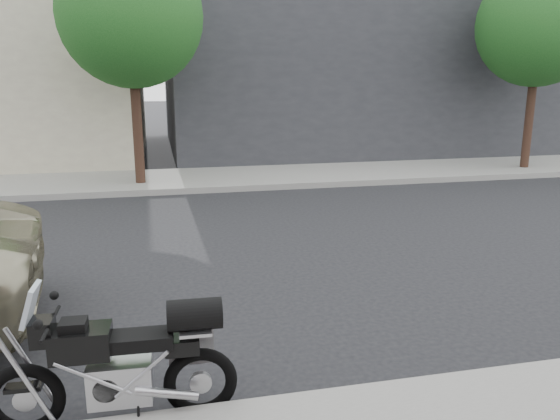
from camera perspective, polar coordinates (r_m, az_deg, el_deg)
The scene contains 6 objects.
ground at distance 8.54m, azimuth -1.50°, elevation -4.87°, with size 120.00×120.00×0.00m, color black.
far_sidewalk at distance 14.77m, azimuth -6.51°, elevation 3.27°, with size 44.00×3.00×0.15m, color gray.
far_building_dark at distance 23.11m, azimuth 9.29°, elevation 15.44°, with size 16.00×11.00×7.00m.
street_tree_left at distance 17.56m, azimuth 25.45°, elevation 17.05°, with size 3.40×3.40×5.70m.
street_tree_mid at distance 14.02m, azimuth -15.35°, elevation 19.03°, with size 3.40×3.40×5.70m.
motorcycle at distance 4.63m, azimuth -15.35°, elevation -14.98°, with size 1.95×0.63×1.23m.
Camera 1 is at (1.59, 7.94, 2.71)m, focal length 35.00 mm.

